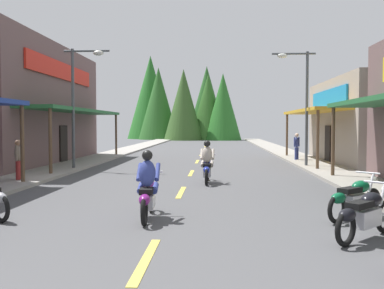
% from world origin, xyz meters
% --- Properties ---
extents(ground, '(10.36, 80.31, 0.10)m').
position_xyz_m(ground, '(0.00, 25.15, -0.05)').
color(ground, '#4C4C4F').
extents(sidewalk_left, '(2.17, 80.31, 0.12)m').
position_xyz_m(sidewalk_left, '(-6.27, 25.15, 0.06)').
color(sidewalk_left, '#9E9991').
rests_on(sidewalk_left, ground).
extents(sidewalk_right, '(2.17, 80.31, 0.12)m').
position_xyz_m(sidewalk_right, '(6.27, 25.15, 0.06)').
color(sidewalk_right, gray).
rests_on(sidewalk_right, ground).
extents(centerline_dashes, '(0.16, 56.85, 0.01)m').
position_xyz_m(centerline_dashes, '(0.00, 29.17, 0.01)').
color(centerline_dashes, '#E0C64C').
rests_on(centerline_dashes, ground).
extents(streetlamp_left, '(2.14, 0.30, 5.66)m').
position_xyz_m(streetlamp_left, '(-5.23, 20.80, 3.74)').
color(streetlamp_left, '#474C51').
rests_on(streetlamp_left, ground).
extents(streetlamp_right, '(2.14, 0.30, 5.75)m').
position_xyz_m(streetlamp_right, '(5.24, 22.69, 3.79)').
color(streetlamp_right, '#474C51').
rests_on(streetlamp_right, ground).
extents(motorcycle_parked_right_2, '(1.57, 1.59, 1.04)m').
position_xyz_m(motorcycle_parked_right_2, '(3.87, 8.77, 0.49)').
color(motorcycle_parked_right_2, black).
rests_on(motorcycle_parked_right_2, ground).
extents(motorcycle_parked_right_3, '(1.65, 1.52, 1.04)m').
position_xyz_m(motorcycle_parked_right_3, '(4.24, 10.56, 0.49)').
color(motorcycle_parked_right_3, black).
rests_on(motorcycle_parked_right_3, ground).
extents(rider_cruising_lead, '(0.60, 2.14, 1.57)m').
position_xyz_m(rider_cruising_lead, '(-0.44, 10.32, 0.66)').
color(rider_cruising_lead, black).
rests_on(rider_cruising_lead, ground).
extents(rider_cruising_trailing, '(0.60, 2.14, 1.57)m').
position_xyz_m(rider_cruising_trailing, '(0.77, 16.59, 0.66)').
color(rider_cruising_trailing, black).
rests_on(rider_cruising_trailing, ground).
extents(pedestrian_waiting, '(0.33, 0.56, 1.59)m').
position_xyz_m(pedestrian_waiting, '(-6.17, 16.27, 0.92)').
color(pedestrian_waiting, maroon).
rests_on(pedestrian_waiting, ground).
extents(pedestrian_strolling, '(0.43, 0.46, 1.65)m').
position_xyz_m(pedestrian_strolling, '(5.78, 26.43, 0.95)').
color(pedestrian_strolling, '#333F8C').
rests_on(pedestrian_strolling, ground).
extents(treeline_backdrop, '(17.43, 12.71, 12.91)m').
position_xyz_m(treeline_backdrop, '(-4.24, 66.03, 5.50)').
color(treeline_backdrop, '#275923').
rests_on(treeline_backdrop, ground).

